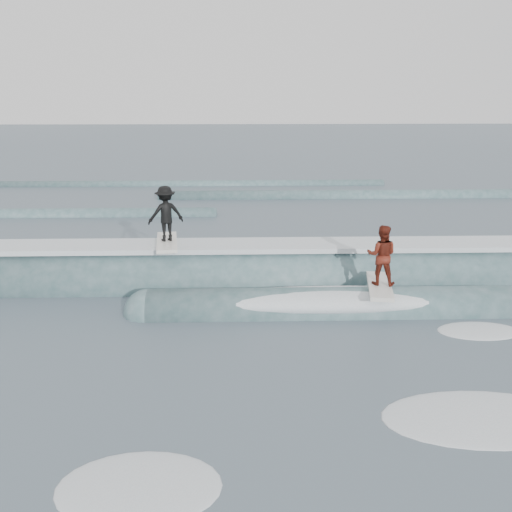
{
  "coord_description": "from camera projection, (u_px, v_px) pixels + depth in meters",
  "views": [
    {
      "loc": [
        -0.42,
        -10.46,
        5.35
      ],
      "look_at": [
        0.0,
        3.93,
        1.1
      ],
      "focal_mm": 40.0,
      "sensor_mm": 36.0,
      "label": 1
    }
  ],
  "objects": [
    {
      "name": "ground",
      "position": [
        262.0,
        363.0,
        11.55
      ],
      "size": [
        160.0,
        160.0,
        0.0
      ],
      "primitive_type": "plane",
      "color": "#3D4D5A",
      "rests_on": "ground"
    },
    {
      "name": "breaking_wave",
      "position": [
        267.0,
        286.0,
        15.89
      ],
      "size": [
        21.38,
        3.89,
        2.22
      ],
      "color": "#335456",
      "rests_on": "ground"
    },
    {
      "name": "surfer_black",
      "position": [
        166.0,
        217.0,
        15.65
      ],
      "size": [
        1.12,
        2.05,
        1.62
      ],
      "color": "silver",
      "rests_on": "ground"
    },
    {
      "name": "surfer_red",
      "position": [
        381.0,
        260.0,
        13.87
      ],
      "size": [
        0.88,
        2.06,
        1.59
      ],
      "color": "silver",
      "rests_on": "ground"
    },
    {
      "name": "whitewater",
      "position": [
        355.0,
        403.0,
        10.06
      ],
      "size": [
        14.68,
        6.6,
        0.1
      ],
      "color": "white",
      "rests_on": "ground"
    },
    {
      "name": "far_swells",
      "position": [
        207.0,
        200.0,
        28.41
      ],
      "size": [
        40.93,
        8.65,
        0.8
      ],
      "color": "#335456",
      "rests_on": "ground"
    }
  ]
}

